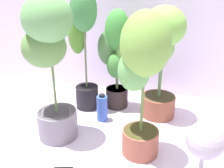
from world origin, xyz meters
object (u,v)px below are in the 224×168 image
at_px(potted_plant_back_center, 116,54).
at_px(potted_plant_back_right, 160,51).
at_px(potted_plant_back_left, 83,41).
at_px(floor_fan, 204,146).
at_px(potted_plant_front_right, 142,71).
at_px(potted_plant_front_left, 49,57).
at_px(nutrient_bottle, 102,108).

height_order(potted_plant_back_center, potted_plant_back_right, potted_plant_back_right).
bearing_deg(potted_plant_back_left, floor_fan, -37.52).
distance_m(potted_plant_front_right, potted_plant_back_left, 0.76).
distance_m(potted_plant_back_right, floor_fan, 0.84).
distance_m(potted_plant_back_center, potted_plant_front_right, 0.67).
xyz_separation_m(potted_plant_back_center, floor_fan, (0.67, -0.79, -0.22)).
bearing_deg(potted_plant_front_right, potted_plant_front_left, 176.57).
height_order(potted_plant_back_right, nutrient_bottle, potted_plant_back_right).
relative_size(potted_plant_front_left, nutrient_bottle, 4.30).
distance_m(potted_plant_back_center, potted_plant_front_left, 0.64).
bearing_deg(potted_plant_back_left, potted_plant_front_left, -95.21).
bearing_deg(potted_plant_back_right, potted_plant_front_left, -142.95).
relative_size(potted_plant_front_left, potted_plant_back_right, 1.11).
distance_m(floor_fan, nutrient_bottle, 0.90).
relative_size(potted_plant_back_right, nutrient_bottle, 3.89).
bearing_deg(potted_plant_front_right, nutrient_bottle, 137.21).
xyz_separation_m(potted_plant_front_left, potted_plant_back_left, (0.04, 0.47, 0.01)).
height_order(potted_plant_back_center, floor_fan, potted_plant_back_center).
height_order(potted_plant_front_left, potted_plant_back_left, potted_plant_back_left).
height_order(potted_plant_front_right, floor_fan, potted_plant_front_right).
xyz_separation_m(potted_plant_front_left, nutrient_bottle, (0.26, 0.28, -0.48)).
relative_size(potted_plant_back_center, potted_plant_back_left, 0.83).
bearing_deg(potted_plant_back_left, nutrient_bottle, -41.15).
relative_size(potted_plant_front_left, potted_plant_back_left, 0.97).
bearing_deg(potted_plant_back_center, potted_plant_back_left, -162.30).
xyz_separation_m(potted_plant_back_center, potted_plant_back_left, (-0.26, -0.08, 0.11)).
xyz_separation_m(potted_plant_back_left, nutrient_bottle, (0.21, -0.19, -0.49)).
height_order(potted_plant_back_center, nutrient_bottle, potted_plant_back_center).
bearing_deg(floor_fan, nutrient_bottle, 52.37).
relative_size(potted_plant_front_right, potted_plant_back_right, 1.02).
height_order(potted_plant_back_left, potted_plant_back_right, potted_plant_back_left).
distance_m(potted_plant_back_center, floor_fan, 1.06).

